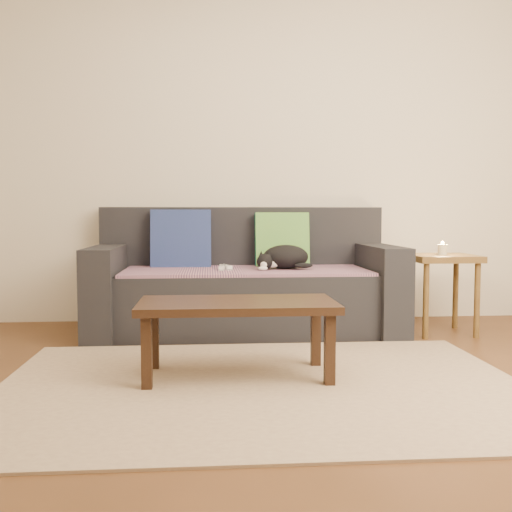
{
  "coord_description": "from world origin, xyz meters",
  "views": [
    {
      "loc": [
        -0.25,
        -2.62,
        0.82
      ],
      "look_at": [
        0.05,
        1.2,
        0.55
      ],
      "focal_mm": 42.0,
      "sensor_mm": 36.0,
      "label": 1
    }
  ],
  "objects_px": {
    "sofa": "(245,286)",
    "cat": "(284,257)",
    "wii_remote_a": "(226,267)",
    "coffee_table": "(237,311)",
    "side_table": "(442,269)",
    "wii_remote_b": "(222,268)"
  },
  "relations": [
    {
      "from": "sofa",
      "to": "cat",
      "type": "relative_size",
      "value": 5.38
    },
    {
      "from": "cat",
      "to": "sofa",
      "type": "bearing_deg",
      "value": 168.05
    },
    {
      "from": "wii_remote_a",
      "to": "cat",
      "type": "bearing_deg",
      "value": -109.8
    },
    {
      "from": "coffee_table",
      "to": "side_table",
      "type": "bearing_deg",
      "value": 35.25
    },
    {
      "from": "sofa",
      "to": "wii_remote_b",
      "type": "relative_size",
      "value": 14.0
    },
    {
      "from": "cat",
      "to": "wii_remote_b",
      "type": "relative_size",
      "value": 2.6
    },
    {
      "from": "wii_remote_a",
      "to": "coffee_table",
      "type": "bearing_deg",
      "value": 161.01
    },
    {
      "from": "sofa",
      "to": "wii_remote_b",
      "type": "bearing_deg",
      "value": -140.09
    },
    {
      "from": "cat",
      "to": "coffee_table",
      "type": "height_order",
      "value": "cat"
    },
    {
      "from": "sofa",
      "to": "coffee_table",
      "type": "height_order",
      "value": "sofa"
    },
    {
      "from": "wii_remote_a",
      "to": "coffee_table",
      "type": "xyz_separation_m",
      "value": [
        0.02,
        -1.16,
        -0.12
      ]
    },
    {
      "from": "cat",
      "to": "wii_remote_b",
      "type": "distance_m",
      "value": 0.43
    },
    {
      "from": "wii_remote_a",
      "to": "wii_remote_b",
      "type": "relative_size",
      "value": 1.0
    },
    {
      "from": "side_table",
      "to": "wii_remote_a",
      "type": "bearing_deg",
      "value": 174.93
    },
    {
      "from": "wii_remote_b",
      "to": "coffee_table",
      "type": "distance_m",
      "value": 1.13
    },
    {
      "from": "wii_remote_a",
      "to": "side_table",
      "type": "distance_m",
      "value": 1.48
    },
    {
      "from": "wii_remote_a",
      "to": "side_table",
      "type": "bearing_deg",
      "value": -115.2
    },
    {
      "from": "wii_remote_a",
      "to": "coffee_table",
      "type": "relative_size",
      "value": 0.15
    },
    {
      "from": "side_table",
      "to": "cat",
      "type": "bearing_deg",
      "value": 172.93
    },
    {
      "from": "wii_remote_a",
      "to": "coffee_table",
      "type": "distance_m",
      "value": 1.16
    },
    {
      "from": "wii_remote_b",
      "to": "sofa",
      "type": "bearing_deg",
      "value": -43.74
    },
    {
      "from": "cat",
      "to": "wii_remote_a",
      "type": "bearing_deg",
      "value": -171.41
    }
  ]
}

